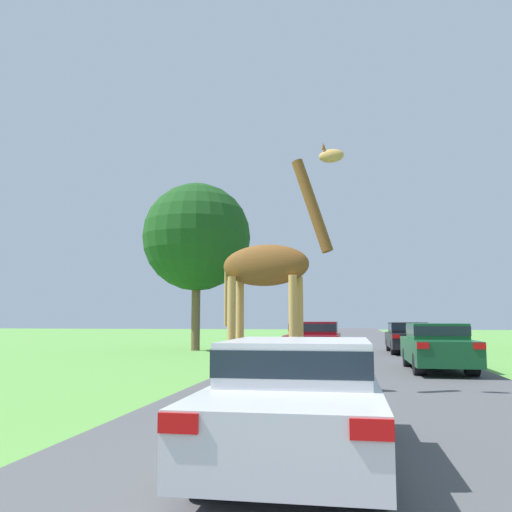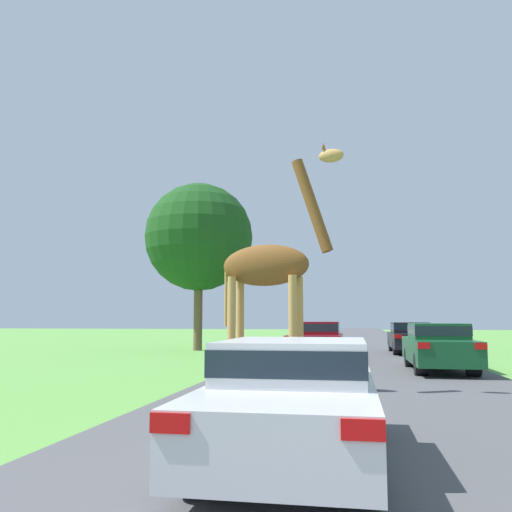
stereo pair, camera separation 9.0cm
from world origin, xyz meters
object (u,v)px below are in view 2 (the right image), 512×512
car_queue_right (438,345)px  car_far_ahead (410,337)px  car_queue_left (316,339)px  tree_centre_back (199,237)px  giraffe_near_road (271,273)px  car_lead_maroon (296,395)px

car_queue_right → car_far_ahead: size_ratio=0.97×
car_queue_left → tree_centre_back: tree_centre_back is taller
giraffe_near_road → tree_centre_back: tree_centre_back is taller
giraffe_near_road → car_queue_right: bearing=149.8°
car_queue_left → car_far_ahead: 6.33m
car_lead_maroon → car_queue_right: bearing=74.0°
giraffe_near_road → car_lead_maroon: size_ratio=1.23×
car_queue_left → tree_centre_back: (-6.17, 5.35, 4.84)m
car_queue_left → tree_centre_back: 9.49m
car_lead_maroon → car_queue_right: (3.13, 10.91, 0.05)m
car_queue_left → car_far_ahead: car_queue_left is taller
car_lead_maroon → car_queue_left: 14.58m
giraffe_near_road → car_far_ahead: size_ratio=1.13×
car_lead_maroon → car_queue_left: bearing=93.0°
car_lead_maroon → giraffe_near_road: bearing=101.2°
car_lead_maroon → car_far_ahead: 19.79m
car_queue_right → car_queue_left: size_ratio=1.09×
giraffe_near_road → car_queue_right: giraffe_near_road is taller
car_queue_right → tree_centre_back: bearing=138.2°
car_lead_maroon → car_queue_right: size_ratio=0.95×
car_queue_left → car_queue_right: bearing=-43.2°
car_queue_right → car_queue_left: bearing=136.8°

